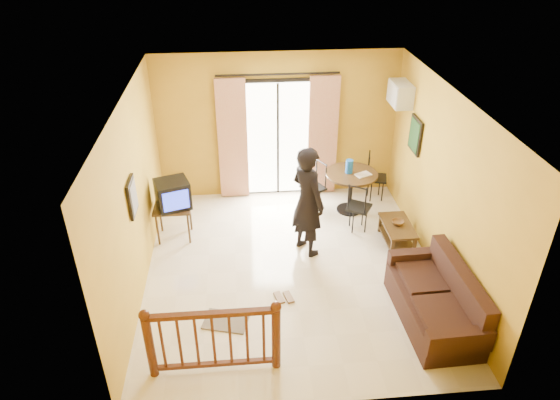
{
  "coord_description": "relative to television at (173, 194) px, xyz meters",
  "views": [
    {
      "loc": [
        -0.75,
        -6.21,
        4.96
      ],
      "look_at": [
        -0.16,
        0.2,
        1.16
      ],
      "focal_mm": 32.0,
      "sensor_mm": 36.0,
      "label": 1
    }
  ],
  "objects": [
    {
      "name": "tv_table",
      "position": [
        -0.03,
        0.0,
        -0.32
      ],
      "size": [
        0.62,
        0.51,
        0.62
      ],
      "color": "black",
      "rests_on": "ground"
    },
    {
      "name": "dining_table",
      "position": [
        3.15,
        0.6,
        -0.23
      ],
      "size": [
        0.95,
        0.95,
        0.79
      ],
      "color": "black",
      "rests_on": "ground"
    },
    {
      "name": "standing_person",
      "position": [
        2.17,
        -0.57,
        0.08
      ],
      "size": [
        0.74,
        0.81,
        1.87
      ],
      "primitive_type": "imported",
      "rotation": [
        0.0,
        0.0,
        2.13
      ],
      "color": "black",
      "rests_on": "ground"
    },
    {
      "name": "bowl",
      "position": [
        3.72,
        -0.51,
        -0.45
      ],
      "size": [
        0.27,
        0.27,
        0.06
      ],
      "primitive_type": "imported",
      "rotation": [
        0.0,
        0.0,
        0.38
      ],
      "color": "brown",
      "rests_on": "coffee_table"
    },
    {
      "name": "sofa",
      "position": [
        3.72,
        -2.37,
        -0.53
      ],
      "size": [
        0.88,
        1.81,
        0.85
      ],
      "rotation": [
        0.0,
        0.0,
        0.03
      ],
      "color": "black",
      "rests_on": "ground"
    },
    {
      "name": "air_conditioner",
      "position": [
        3.96,
        0.88,
        1.3
      ],
      "size": [
        0.31,
        0.6,
        0.4
      ],
      "color": "silver",
      "rests_on": "room_shell"
    },
    {
      "name": "stair_balustrade",
      "position": [
        0.72,
        -2.97,
        -0.29
      ],
      "size": [
        1.63,
        0.13,
        1.04
      ],
      "color": "#471E0F",
      "rests_on": "ground"
    },
    {
      "name": "coffee_table",
      "position": [
        3.72,
        -0.52,
        -0.61
      ],
      "size": [
        0.46,
        0.83,
        0.37
      ],
      "color": "black",
      "rests_on": "ground"
    },
    {
      "name": "sandals",
      "position": [
        1.68,
        -1.74,
        -0.84
      ],
      "size": [
        0.3,
        0.27,
        0.03
      ],
      "color": "brown",
      "rests_on": "ground"
    },
    {
      "name": "room_shell",
      "position": [
        1.87,
        -1.07,
        0.85
      ],
      "size": [
        5.0,
        5.0,
        5.0
      ],
      "color": "white",
      "rests_on": "ground"
    },
    {
      "name": "dining_chairs",
      "position": [
        3.12,
        0.56,
        -0.85
      ],
      "size": [
        1.78,
        1.56,
        0.95
      ],
      "color": "black",
      "rests_on": "ground"
    },
    {
      "name": "ground",
      "position": [
        1.87,
        -1.07,
        -0.85
      ],
      "size": [
        5.0,
        5.0,
        0.0
      ],
      "primitive_type": "plane",
      "color": "beige",
      "rests_on": "ground"
    },
    {
      "name": "picture_left",
      "position": [
        -0.35,
        -1.27,
        0.7
      ],
      "size": [
        0.05,
        0.42,
        0.52
      ],
      "color": "black",
      "rests_on": "room_shell"
    },
    {
      "name": "serving_tray",
      "position": [
        3.33,
        0.5,
        -0.05
      ],
      "size": [
        0.33,
        0.28,
        0.02
      ],
      "primitive_type": "cube",
      "rotation": [
        0.0,
        0.0,
        0.41
      ],
      "color": "beige",
      "rests_on": "dining_table"
    },
    {
      "name": "water_jug",
      "position": [
        3.1,
        0.62,
        0.06
      ],
      "size": [
        0.13,
        0.13,
        0.25
      ],
      "primitive_type": "cylinder",
      "color": "#124FAF",
      "rests_on": "dining_table"
    },
    {
      "name": "balcony_door",
      "position": [
        1.87,
        1.36,
        0.33
      ],
      "size": [
        2.25,
        0.14,
        2.46
      ],
      "color": "black",
      "rests_on": "ground"
    },
    {
      "name": "television",
      "position": [
        0.0,
        0.0,
        0.0
      ],
      "size": [
        0.65,
        0.62,
        0.47
      ],
      "rotation": [
        0.0,
        0.0,
        0.32
      ],
      "color": "black",
      "rests_on": "tv_table"
    },
    {
      "name": "doormat",
      "position": [
        0.84,
        -2.15,
        -0.84
      ],
      "size": [
        0.69,
        0.55,
        0.02
      ],
      "primitive_type": "cube",
      "rotation": [
        0.0,
        0.0,
        -0.27
      ],
      "color": "#63594F",
      "rests_on": "ground"
    },
    {
      "name": "botanical_print",
      "position": [
        4.08,
        0.23,
        0.8
      ],
      "size": [
        0.05,
        0.5,
        0.6
      ],
      "color": "black",
      "rests_on": "room_shell"
    }
  ]
}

